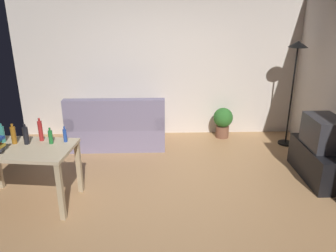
# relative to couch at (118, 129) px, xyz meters

# --- Properties ---
(ground_plane) EXTENTS (5.20, 4.40, 0.02)m
(ground_plane) POSITION_rel_couch_xyz_m (0.75, -1.59, -0.32)
(ground_plane) COLOR tan
(wall_rear) EXTENTS (5.20, 0.10, 2.70)m
(wall_rear) POSITION_rel_couch_xyz_m (0.75, 0.61, 1.04)
(wall_rear) COLOR silver
(wall_rear) RESTS_ON ground_plane
(couch) EXTENTS (1.65, 0.84, 0.92)m
(couch) POSITION_rel_couch_xyz_m (0.00, 0.00, 0.00)
(couch) COLOR gray
(couch) RESTS_ON ground_plane
(tv_stand) EXTENTS (0.44, 1.10, 0.48)m
(tv_stand) POSITION_rel_couch_xyz_m (3.00, -1.28, -0.07)
(tv_stand) COLOR black
(tv_stand) RESTS_ON ground_plane
(tv) EXTENTS (0.41, 0.60, 0.44)m
(tv) POSITION_rel_couch_xyz_m (3.01, -1.28, 0.39)
(tv) COLOR #2D2D33
(tv) RESTS_ON tv_stand
(torchiere_lamp) EXTENTS (0.32, 0.32, 1.81)m
(torchiere_lamp) POSITION_rel_couch_xyz_m (3.00, -0.05, 1.10)
(torchiere_lamp) COLOR black
(torchiere_lamp) RESTS_ON ground_plane
(desk) EXTENTS (1.28, 0.84, 0.76)m
(desk) POSITION_rel_couch_xyz_m (-0.92, -1.80, 0.34)
(desk) COLOR #C6B28E
(desk) RESTS_ON ground_plane
(potted_plant) EXTENTS (0.36, 0.36, 0.57)m
(potted_plant) POSITION_rel_couch_xyz_m (1.92, 0.31, 0.02)
(potted_plant) COLOR brown
(potted_plant) RESTS_ON ground_plane
(bottle_tall) EXTENTS (0.07, 0.07, 0.24)m
(bottle_tall) POSITION_rel_couch_xyz_m (-1.22, -1.62, 0.56)
(bottle_tall) COLOR teal
(bottle_tall) RESTS_ON desk
(bottle_amber) EXTENTS (0.06, 0.06, 0.25)m
(bottle_amber) POSITION_rel_couch_xyz_m (-1.05, -1.67, 0.56)
(bottle_amber) COLOR #9E6019
(bottle_amber) RESTS_ON desk
(bottle_dark) EXTENTS (0.07, 0.07, 0.26)m
(bottle_dark) POSITION_rel_couch_xyz_m (-0.90, -1.69, 0.56)
(bottle_dark) COLOR black
(bottle_dark) RESTS_ON desk
(bottle_red) EXTENTS (0.05, 0.05, 0.30)m
(bottle_red) POSITION_rel_couch_xyz_m (-0.75, -1.59, 0.58)
(bottle_red) COLOR #AD2323
(bottle_red) RESTS_ON desk
(bottle_green) EXTENTS (0.05, 0.05, 0.21)m
(bottle_green) POSITION_rel_couch_xyz_m (-0.60, -1.69, 0.54)
(bottle_green) COLOR #1E722D
(bottle_green) RESTS_ON desk
(bottle_blue) EXTENTS (0.05, 0.05, 0.20)m
(bottle_blue) POSITION_rel_couch_xyz_m (-0.44, -1.64, 0.54)
(bottle_blue) COLOR #2347A3
(bottle_blue) RESTS_ON desk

